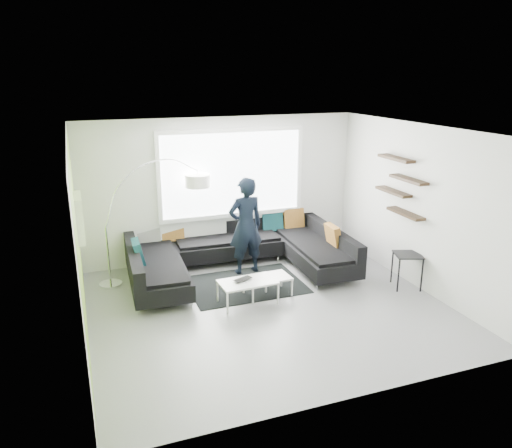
% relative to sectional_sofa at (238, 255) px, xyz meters
% --- Properties ---
extents(ground, '(5.50, 5.50, 0.00)m').
position_rel_sectional_sofa_xyz_m(ground, '(0.01, -1.47, -0.38)').
color(ground, gray).
rests_on(ground, ground).
extents(room_shell, '(5.54, 5.04, 2.82)m').
position_rel_sectional_sofa_xyz_m(room_shell, '(0.05, -1.27, 1.43)').
color(room_shell, silver).
rests_on(room_shell, ground).
extents(sectional_sofa, '(4.04, 2.60, 0.85)m').
position_rel_sectional_sofa_xyz_m(sectional_sofa, '(0.00, 0.00, 0.00)').
color(sectional_sofa, black).
rests_on(sectional_sofa, ground).
extents(rug, '(1.99, 1.45, 0.01)m').
position_rel_sectional_sofa_xyz_m(rug, '(-0.04, -0.52, -0.37)').
color(rug, black).
rests_on(rug, ground).
extents(coffee_table, '(1.21, 0.74, 0.38)m').
position_rel_sectional_sofa_xyz_m(coffee_table, '(-0.03, -1.13, -0.18)').
color(coffee_table, white).
rests_on(coffee_table, ground).
extents(arc_lamp, '(2.10, 1.01, 2.15)m').
position_rel_sectional_sofa_xyz_m(arc_lamp, '(-2.28, 0.28, 0.70)').
color(arc_lamp, silver).
rests_on(arc_lamp, ground).
extents(side_table, '(0.57, 0.57, 0.61)m').
position_rel_sectional_sofa_xyz_m(side_table, '(2.56, -1.57, -0.07)').
color(side_table, black).
rests_on(side_table, ground).
extents(person, '(0.74, 0.56, 1.82)m').
position_rel_sectional_sofa_xyz_m(person, '(0.16, 0.03, 0.53)').
color(person, black).
rests_on(person, ground).
extents(laptop, '(0.47, 0.44, 0.03)m').
position_rel_sectional_sofa_xyz_m(laptop, '(-0.28, -1.20, 0.02)').
color(laptop, black).
rests_on(laptop, coffee_table).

